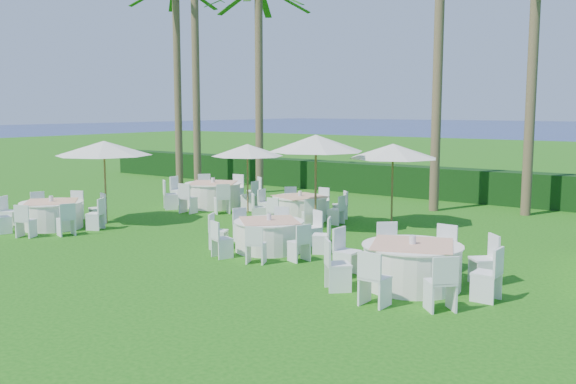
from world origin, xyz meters
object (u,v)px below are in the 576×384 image
Objects in this scene: banquet_table_a at (52,214)px; banquet_table_c at (412,264)px; umbrella_b at (316,143)px; umbrella_d at (393,151)px; umbrella_a at (104,148)px; banquet_table_b at (269,235)px; banquet_table_e at (300,207)px; banquet_table_d at (213,194)px; umbrella_c at (247,150)px.

banquet_table_c is (11.12, 0.35, 0.04)m from banquet_table_a.
banquet_table_c is at bearing -38.75° from umbrella_b.
umbrella_d is at bearing 37.10° from banquet_table_a.
banquet_table_b is at bearing -1.27° from umbrella_a.
umbrella_b reaches higher than banquet_table_e.
umbrella_a is 1.08× the size of umbrella_d.
banquet_table_e is (-1.82, 3.98, 0.00)m from banquet_table_b.
banquet_table_d is at bearing -177.65° from umbrella_d.
banquet_table_a is 1.29× the size of umbrella_c.
umbrella_c is 5.03m from umbrella_d.
umbrella_d is (7.25, 4.55, -0.05)m from umbrella_a.
umbrella_d is (2.78, 0.71, 1.82)m from banquet_table_e.
umbrella_d is at bearing 32.10° from umbrella_a.
banquet_table_a is 0.90× the size of banquet_table_c.
banquet_table_b is 0.98× the size of banquet_table_e.
umbrella_d reaches higher than banquet_table_c.
banquet_table_c is 1.20× the size of umbrella_a.
umbrella_c is (1.78, -0.27, 1.63)m from banquet_table_d.
umbrella_d is (-3.22, 5.62, 1.77)m from banquet_table_c.
umbrella_b reaches higher than umbrella_c.
umbrella_a reaches higher than umbrella_d.
banquet_table_d is 1.22× the size of umbrella_a.
banquet_table_b is at bearing 167.45° from banquet_table_c.
umbrella_b is (5.78, 2.69, 0.21)m from umbrella_a.
banquet_table_e is 6.18m from umbrella_a.
banquet_table_d is 1.27× the size of umbrella_b.
banquet_table_d is at bearing 173.85° from banquet_table_e.
banquet_table_d is 4.66m from umbrella_a.
banquet_table_a is 5.80m from banquet_table_d.
umbrella_c is at bearing 61.90° from banquet_table_a.
umbrella_a is at bearing 65.57° from banquet_table_a.
banquet_table_e is 1.26× the size of umbrella_c.
banquet_table_c is at bearing -60.16° from umbrella_d.
umbrella_c reaches higher than banquet_table_b.
umbrella_b reaches higher than umbrella_a.
umbrella_d reaches higher than banquet_table_a.
banquet_table_e is 3.40m from umbrella_d.
banquet_table_a is 7.34m from banquet_table_e.
banquet_table_c is (4.19, -0.93, 0.05)m from banquet_table_b.
banquet_table_c is at bearing -12.55° from banquet_table_b.
banquet_table_c is 0.98× the size of banquet_table_d.
umbrella_a is (-10.47, 1.07, 1.82)m from banquet_table_c.
umbrella_a is 4.60m from umbrella_c.
umbrella_b is (1.32, -1.15, 2.09)m from banquet_table_e.
banquet_table_e is (5.11, 5.26, -0.01)m from banquet_table_a.
umbrella_b is (5.32, -1.58, 2.03)m from banquet_table_d.
umbrella_b is 2.38m from umbrella_d.
umbrella_a is (-0.47, -4.27, 1.82)m from banquet_table_d.
banquet_table_a is at bearing -134.17° from banquet_table_e.
banquet_table_c is 7.76m from banquet_table_e.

